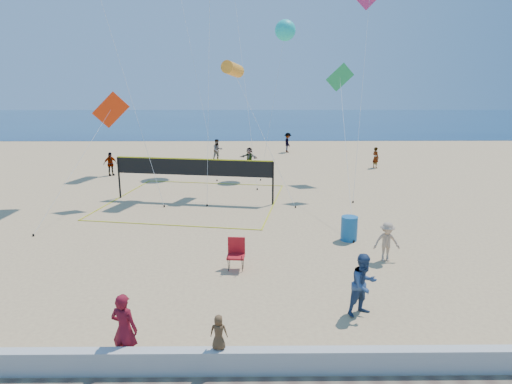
{
  "coord_description": "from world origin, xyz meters",
  "views": [
    {
      "loc": [
        0.66,
        -12.18,
        6.59
      ],
      "look_at": [
        0.8,
        2.0,
        3.05
      ],
      "focal_mm": 32.0,
      "sensor_mm": 36.0,
      "label": 1
    }
  ],
  "objects_px": {
    "trash_barrel": "(349,228)",
    "volleyball_net": "(194,172)",
    "woman": "(124,329)",
    "camp_chair": "(236,252)"
  },
  "relations": [
    {
      "from": "woman",
      "to": "volleyball_net",
      "type": "bearing_deg",
      "value": -73.42
    },
    {
      "from": "camp_chair",
      "to": "volleyball_net",
      "type": "relative_size",
      "value": 0.12
    },
    {
      "from": "camp_chair",
      "to": "volleyball_net",
      "type": "xyz_separation_m",
      "value": [
        -2.61,
        9.26,
        0.99
      ]
    },
    {
      "from": "woman",
      "to": "volleyball_net",
      "type": "height_order",
      "value": "volleyball_net"
    },
    {
      "from": "woman",
      "to": "trash_barrel",
      "type": "xyz_separation_m",
      "value": [
        7.04,
        8.47,
        -0.39
      ]
    },
    {
      "from": "woman",
      "to": "camp_chair",
      "type": "height_order",
      "value": "woman"
    },
    {
      "from": "woman",
      "to": "trash_barrel",
      "type": "bearing_deg",
      "value": -113.91
    },
    {
      "from": "trash_barrel",
      "to": "volleyball_net",
      "type": "bearing_deg",
      "value": 138.7
    },
    {
      "from": "camp_chair",
      "to": "woman",
      "type": "bearing_deg",
      "value": -109.31
    },
    {
      "from": "volleyball_net",
      "to": "woman",
      "type": "bearing_deg",
      "value": -79.43
    }
  ]
}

